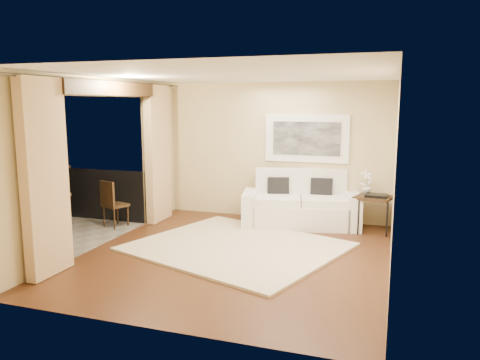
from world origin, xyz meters
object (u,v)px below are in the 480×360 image
at_px(side_table, 374,199).
at_px(balcony_chair_far, 111,201).
at_px(orchid, 367,182).
at_px(ice_bucket, 36,189).
at_px(sofa, 301,206).
at_px(balcony_chair_near, 46,211).
at_px(bistro_table, 43,201).

bearing_deg(side_table, balcony_chair_far, -165.35).
xyz_separation_m(orchid, ice_bucket, (-5.24, -2.34, -0.01)).
distance_m(sofa, orchid, 1.30).
height_order(sofa, orchid, orchid).
bearing_deg(ice_bucket, balcony_chair_near, -37.28).
relative_size(side_table, ice_bucket, 3.75).
distance_m(orchid, bistro_table, 5.60).
distance_m(bistro_table, ice_bucket, 0.26).
bearing_deg(sofa, balcony_chair_near, -154.76).
height_order(bistro_table, balcony_chair_near, balcony_chair_near).
relative_size(sofa, bistro_table, 2.97).
bearing_deg(sofa, balcony_chair_far, -170.35).
bearing_deg(balcony_chair_far, bistro_table, 81.43).
height_order(bistro_table, balcony_chair_far, balcony_chair_far).
xyz_separation_m(sofa, orchid, (1.19, 0.01, 0.52)).
relative_size(balcony_chair_far, ice_bucket, 4.42).
relative_size(balcony_chair_near, ice_bucket, 5.15).
distance_m(side_table, bistro_table, 5.69).
bearing_deg(balcony_chair_far, balcony_chair_near, 98.41).
distance_m(balcony_chair_near, ice_bucket, 0.67).
relative_size(sofa, balcony_chair_near, 2.24).
relative_size(sofa, side_table, 3.07).
height_order(bistro_table, ice_bucket, ice_bucket).
bearing_deg(ice_bucket, side_table, 22.60).
xyz_separation_m(orchid, balcony_chair_near, (-4.75, -2.71, -0.29)).
relative_size(side_table, orchid, 1.62).
height_order(sofa, balcony_chair_near, sofa).
bearing_deg(ice_bucket, balcony_chair_far, 53.72).
distance_m(side_table, balcony_chair_far, 4.78).
bearing_deg(balcony_chair_far, sofa, -139.02).
bearing_deg(orchid, balcony_chair_near, -150.28).
bearing_deg(orchid, side_table, -36.04).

